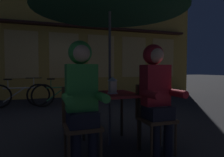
# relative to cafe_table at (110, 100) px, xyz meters

# --- Properties ---
(ground_plane) EXTENTS (60.00, 60.00, 0.00)m
(ground_plane) POSITION_rel_cafe_table_xyz_m (0.00, 0.00, -0.64)
(ground_plane) COLOR #232326
(cafe_table) EXTENTS (0.72, 0.72, 0.74)m
(cafe_table) POSITION_rel_cafe_table_xyz_m (0.00, 0.00, 0.00)
(cafe_table) COLOR maroon
(cafe_table) RESTS_ON ground_plane
(lantern) EXTENTS (0.11, 0.11, 0.23)m
(lantern) POSITION_rel_cafe_table_xyz_m (0.01, -0.08, 0.22)
(lantern) COLOR white
(lantern) RESTS_ON cafe_table
(chair_left) EXTENTS (0.40, 0.40, 0.87)m
(chair_left) POSITION_rel_cafe_table_xyz_m (-0.48, -0.37, -0.15)
(chair_left) COLOR #513823
(chair_left) RESTS_ON ground_plane
(chair_right) EXTENTS (0.40, 0.40, 0.87)m
(chair_right) POSITION_rel_cafe_table_xyz_m (0.48, -0.37, -0.15)
(chair_right) COLOR #513823
(chair_right) RESTS_ON ground_plane
(person_left_hooded) EXTENTS (0.45, 0.56, 1.40)m
(person_left_hooded) POSITION_rel_cafe_table_xyz_m (-0.48, -0.43, 0.21)
(person_left_hooded) COLOR black
(person_left_hooded) RESTS_ON ground_plane
(person_right_hooded) EXTENTS (0.45, 0.56, 1.40)m
(person_right_hooded) POSITION_rel_cafe_table_xyz_m (0.48, -0.43, 0.21)
(person_right_hooded) COLOR black
(person_right_hooded) RESTS_ON ground_plane
(shopfront_building) EXTENTS (10.00, 0.93, 6.20)m
(shopfront_building) POSITION_rel_cafe_table_xyz_m (0.66, 5.40, 2.45)
(shopfront_building) COLOR gold
(shopfront_building) RESTS_ON ground_plane
(bicycle_second) EXTENTS (1.68, 0.12, 0.84)m
(bicycle_second) POSITION_rel_cafe_table_xyz_m (-1.51, 3.52, -0.29)
(bicycle_second) COLOR black
(bicycle_second) RESTS_ON ground_plane
(bicycle_third) EXTENTS (1.67, 0.31, 0.84)m
(bicycle_third) POSITION_rel_cafe_table_xyz_m (-0.37, 3.39, -0.29)
(bicycle_third) COLOR black
(bicycle_third) RESTS_ON ground_plane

